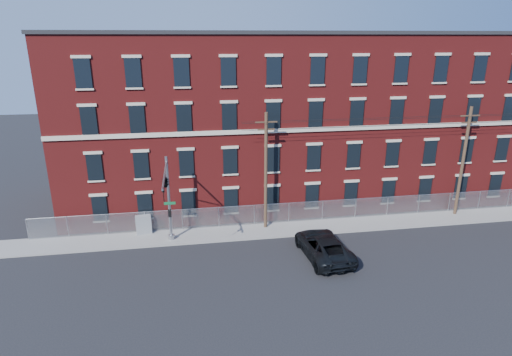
{
  "coord_description": "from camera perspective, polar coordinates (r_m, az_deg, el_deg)",
  "views": [
    {
      "loc": [
        -4.23,
        -27.57,
        15.85
      ],
      "look_at": [
        0.91,
        4.0,
        5.18
      ],
      "focal_mm": 29.84,
      "sensor_mm": 36.0,
      "label": 1
    }
  ],
  "objects": [
    {
      "name": "utility_pole_near",
      "position": [
        35.35,
        1.33,
        1.15
      ],
      "size": [
        1.8,
        0.28,
        10.0
      ],
      "color": "#463223",
      "rests_on": "ground"
    },
    {
      "name": "overhead_wires",
      "position": [
        41.62,
        26.75,
        7.19
      ],
      "size": [
        40.0,
        0.62,
        0.62
      ],
      "color": "black",
      "rests_on": "ground"
    },
    {
      "name": "ground",
      "position": [
        32.08,
        -0.46,
        -11.16
      ],
      "size": [
        140.0,
        140.0,
        0.0
      ],
      "primitive_type": "plane",
      "color": "black",
      "rests_on": "ground"
    },
    {
      "name": "chain_link_fence",
      "position": [
        40.36,
        15.23,
        -3.73
      ],
      "size": [
        59.06,
        0.06,
        1.85
      ],
      "color": "#A5A8AD",
      "rests_on": "ground"
    },
    {
      "name": "pickup_truck",
      "position": [
        32.74,
        9.03,
        -8.98
      ],
      "size": [
        3.45,
        6.63,
        1.78
      ],
      "primitive_type": "imported",
      "rotation": [
        0.0,
        0.0,
        3.22
      ],
      "color": "black",
      "rests_on": "ground"
    },
    {
      "name": "mill_building",
      "position": [
        45.22,
        12.06,
        8.25
      ],
      "size": [
        55.3,
        14.32,
        16.3
      ],
      "color": "maroon",
      "rests_on": "ground"
    },
    {
      "name": "utility_pole_mid",
      "position": [
        42.4,
        26.02,
        2.19
      ],
      "size": [
        1.8,
        0.28,
        10.0
      ],
      "color": "#463223",
      "rests_on": "ground"
    },
    {
      "name": "traffic_signal_mast",
      "position": [
        31.58,
        -11.93,
        -1.31
      ],
      "size": [
        0.9,
        6.75,
        7.0
      ],
      "color": "#9EA0A5",
      "rests_on": "ground"
    },
    {
      "name": "sidewalk",
      "position": [
        39.67,
        15.86,
        -5.76
      ],
      "size": [
        65.0,
        3.0,
        0.12
      ],
      "primitive_type": "cube",
      "color": "gray",
      "rests_on": "ground"
    },
    {
      "name": "utility_cabinet",
      "position": [
        36.97,
        -14.83,
        -6.05
      ],
      "size": [
        1.34,
        0.83,
        1.57
      ],
      "primitive_type": "cube",
      "rotation": [
        0.0,
        0.0,
        0.17
      ],
      "color": "gray",
      "rests_on": "sidewalk"
    }
  ]
}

